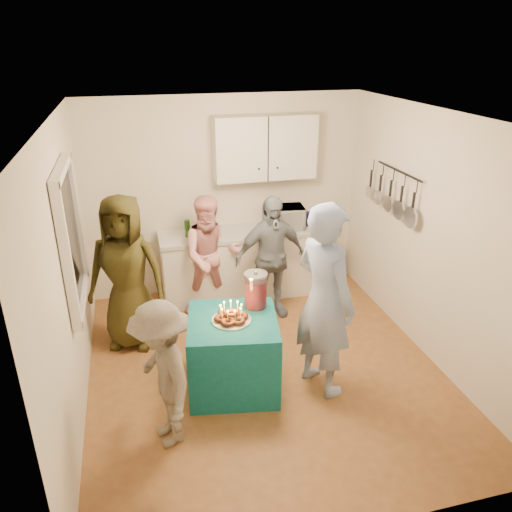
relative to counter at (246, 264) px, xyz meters
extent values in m
plane|color=brown|center=(-0.20, -1.70, -0.43)|extent=(4.00, 4.00, 0.00)
plane|color=white|center=(-0.20, -1.70, 2.17)|extent=(4.00, 4.00, 0.00)
plane|color=silver|center=(-0.20, 0.30, 0.87)|extent=(3.60, 3.60, 0.00)
plane|color=silver|center=(-2.00, -1.70, 0.87)|extent=(4.00, 4.00, 0.00)
plane|color=silver|center=(1.60, -1.70, 0.87)|extent=(4.00, 4.00, 0.00)
cube|color=black|center=(-1.97, -1.40, 1.12)|extent=(0.04, 1.00, 1.20)
cube|color=white|center=(0.00, 0.00, 0.00)|extent=(2.20, 0.58, 0.86)
cube|color=beige|center=(0.00, 0.00, 0.46)|extent=(2.24, 0.62, 0.05)
cube|color=white|center=(0.30, 0.15, 1.52)|extent=(1.30, 0.30, 0.80)
cube|color=black|center=(1.52, -1.00, 1.17)|extent=(0.12, 1.00, 0.60)
imported|color=white|center=(0.52, 0.00, 0.62)|extent=(0.55, 0.40, 0.29)
cube|color=#0F6068|center=(-0.57, -1.89, -0.05)|extent=(0.98, 0.98, 0.76)
cylinder|color=red|center=(-0.29, -1.69, 0.50)|extent=(0.22, 0.22, 0.34)
imported|color=#97ADDC|center=(0.27, -2.10, 0.54)|extent=(0.69, 0.83, 1.93)
imported|color=brown|center=(-1.52, -0.84, 0.45)|extent=(0.99, 0.80, 1.75)
imported|color=pink|center=(-0.51, -0.36, 0.33)|extent=(0.74, 0.58, 1.52)
imported|color=black|center=(0.17, -0.62, 0.35)|extent=(0.96, 0.52, 1.55)
imported|color=#5F564C|center=(-1.28, -2.47, 0.24)|extent=(0.69, 0.96, 1.34)
camera|label=1|loc=(-1.37, -5.92, 2.80)|focal=35.00mm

